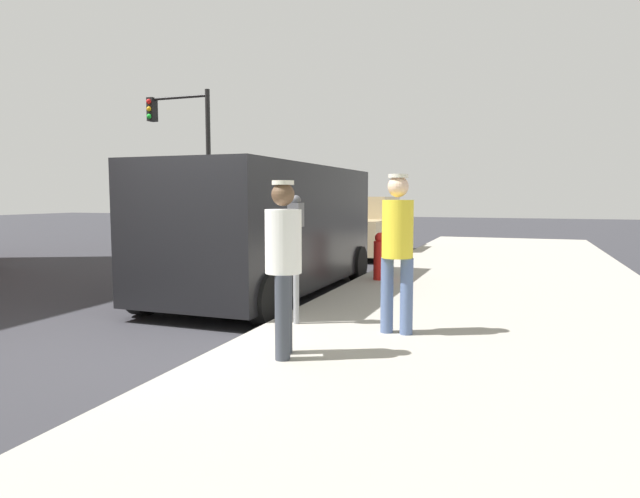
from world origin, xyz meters
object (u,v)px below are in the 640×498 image
Objects in this scene: traffic_light_corner at (186,141)px; fire_hydrant at (380,257)px; pedestrian_in_yellow at (397,243)px; pedestrian_in_white at (283,257)px; parked_sedan_ahead at (363,228)px; parked_van at (268,227)px; parking_meter_near at (296,237)px.

traffic_light_corner is 6.05× the size of fire_hydrant.
fire_hydrant is (-1.12, 3.80, -0.59)m from pedestrian_in_yellow.
pedestrian_in_white is 0.37× the size of parked_sedan_ahead.
pedestrian_in_yellow is at bearing -42.12° from parked_van.
traffic_light_corner is (-6.78, 7.93, 2.36)m from parked_van.
pedestrian_in_yellow is 0.34× the size of traffic_light_corner.
pedestrian_in_white reaches higher than fire_hydrant.
pedestrian_in_yellow reaches higher than fire_hydrant.
pedestrian_in_white is at bearing -53.24° from traffic_light_corner.
fire_hydrant is (1.60, 1.34, -0.59)m from parked_van.
parking_meter_near reaches higher than parked_sedan_ahead.
pedestrian_in_white is 4.15m from parked_van.
traffic_light_corner is (-8.28, 10.33, 2.34)m from parking_meter_near.
parked_van is 6.07× the size of fire_hydrant.
pedestrian_in_yellow is 0.33× the size of parked_van.
pedestrian_in_white is 1.48m from pedestrian_in_yellow.
parking_meter_near is at bearing 107.45° from pedestrian_in_white.
pedestrian_in_white is 0.95× the size of pedestrian_in_yellow.
parked_sedan_ahead is at bearing 91.94° from parked_van.
parked_sedan_ahead is at bearing 100.63° from parking_meter_near.
fire_hydrant is (1.83, -5.48, -0.18)m from parked_sedan_ahead.
parking_meter_near is 1.22m from pedestrian_in_yellow.
parked_van reaches higher than fire_hydrant.
pedestrian_in_white is 0.32× the size of parked_van.
parked_van reaches higher than parked_sedan_ahead.
parking_meter_near is 1.35m from pedestrian_in_white.
pedestrian_in_white is 14.71m from traffic_light_corner.
parking_meter_near is 9.39m from parked_sedan_ahead.
fire_hydrant is (8.38, -6.59, -2.95)m from traffic_light_corner.
traffic_light_corner reaches higher than fire_hydrant.
parked_van reaches higher than pedestrian_in_yellow.
parking_meter_near is at bearing -91.53° from fire_hydrant.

